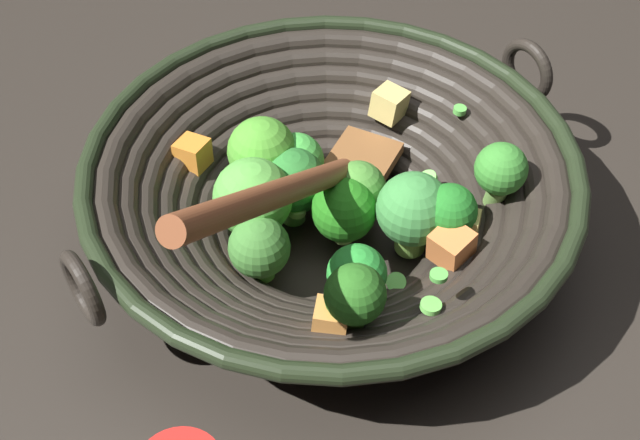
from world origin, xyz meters
The scene contains 2 objects.
ground_plane centered at (0.00, 0.00, 0.00)m, with size 4.00×4.00×0.00m, color #28231E.
wok centered at (0.00, 0.00, 0.06)m, with size 0.40×0.37×0.21m.
Camera 1 is at (0.27, 0.37, 0.53)m, focal length 49.34 mm.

